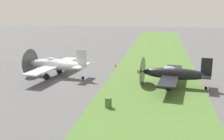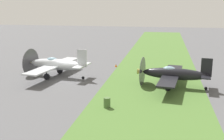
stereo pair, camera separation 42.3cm
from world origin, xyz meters
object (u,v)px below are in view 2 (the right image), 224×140
object	(u,v)px
fuel_drum	(107,103)
runway_marker_cone	(116,65)
airplane_lead	(56,64)
airplane_wingman	(173,74)

from	to	relation	value
fuel_drum	runway_marker_cone	distance (m)	16.40
fuel_drum	runway_marker_cone	bearing A→B (deg)	7.15
airplane_lead	runway_marker_cone	size ratio (longest dim) A/B	24.26
airplane_lead	runway_marker_cone	distance (m)	9.51
fuel_drum	airplane_lead	bearing A→B (deg)	42.02
airplane_lead	airplane_wingman	size ratio (longest dim) A/B	1.06
airplane_wingman	fuel_drum	bearing A→B (deg)	149.00
airplane_lead	runway_marker_cone	world-z (taller)	airplane_lead
airplane_lead	fuel_drum	size ratio (longest dim) A/B	11.86
airplane_lead	airplane_wingman	xyz separation A→B (m)	(-1.89, -14.22, -0.09)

